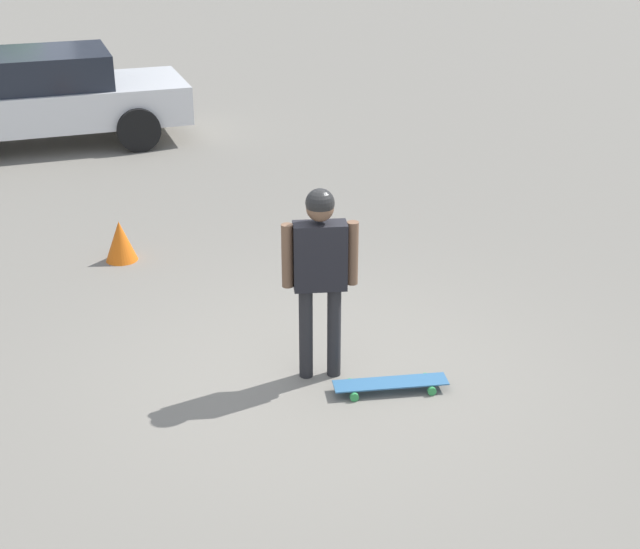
{
  "coord_description": "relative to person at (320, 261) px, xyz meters",
  "views": [
    {
      "loc": [
        5.71,
        3.83,
        4.09
      ],
      "look_at": [
        0.0,
        0.0,
        0.98
      ],
      "focal_mm": 50.0,
      "sensor_mm": 36.0,
      "label": 1
    }
  ],
  "objects": [
    {
      "name": "car_parked_near",
      "position": [
        -3.63,
        -7.95,
        -0.32
      ],
      "size": [
        4.93,
        4.36,
        1.5
      ],
      "rotation": [
        0.0,
        0.0,
        -0.65
      ],
      "color": "silver",
      "rests_on": "ground_plane"
    },
    {
      "name": "person",
      "position": [
        0.0,
        0.0,
        0.0
      ],
      "size": [
        0.45,
        0.52,
        1.75
      ],
      "rotation": [
        0.0,
        0.0,
        2.26
      ],
      "color": "#262628",
      "rests_on": "ground_plane"
    },
    {
      "name": "ground_plane",
      "position": [
        0.0,
        0.0,
        -1.1
      ],
      "size": [
        220.0,
        220.0,
        0.0
      ],
      "primitive_type": "plane",
      "color": "gray"
    },
    {
      "name": "traffic_cone",
      "position": [
        -0.87,
        -3.35,
        -0.87
      ],
      "size": [
        0.37,
        0.37,
        0.48
      ],
      "color": "orange",
      "rests_on": "ground_plane"
    },
    {
      "name": "skateboard",
      "position": [
        -0.12,
        0.66,
        -1.03
      ],
      "size": [
        0.81,
        0.87,
        0.09
      ],
      "rotation": [
        0.0,
        0.0,
        -0.84
      ],
      "color": "#336693",
      "rests_on": "ground_plane"
    }
  ]
}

